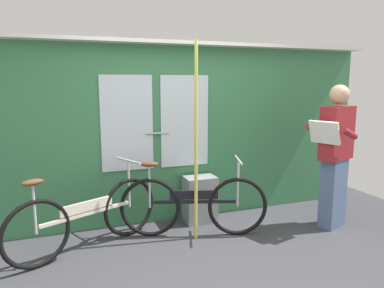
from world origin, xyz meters
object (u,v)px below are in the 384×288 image
at_px(bicycle_near_door, 193,205).
at_px(passenger_reading_newspaper, 335,154).
at_px(bicycle_leaning_behind, 87,217).
at_px(handrail_pole, 196,143).
at_px(trash_bin_by_wall, 200,199).

bearing_deg(bicycle_near_door, passenger_reading_newspaper, 7.28).
xyz_separation_m(bicycle_leaning_behind, handrail_pole, (1.14, -0.11, 0.71)).
bearing_deg(trash_bin_by_wall, handrail_pole, -116.16).
distance_m(bicycle_near_door, passenger_reading_newspaper, 1.75).
relative_size(trash_bin_by_wall, handrail_pole, 0.27).
bearing_deg(bicycle_leaning_behind, trash_bin_by_wall, -11.22).
bearing_deg(bicycle_near_door, bicycle_leaning_behind, -163.53).
bearing_deg(bicycle_leaning_behind, handrail_pole, -30.66).
bearing_deg(bicycle_near_door, handrail_pole, -69.04).
bearing_deg(handrail_pole, bicycle_near_door, 92.93).
relative_size(passenger_reading_newspaper, handrail_pole, 0.79).
xyz_separation_m(passenger_reading_newspaper, trash_bin_by_wall, (-1.41, 0.68, -0.60)).
relative_size(bicycle_near_door, bicycle_leaning_behind, 1.01).
distance_m(bicycle_near_door, bicycle_leaning_behind, 1.14).
xyz_separation_m(bicycle_near_door, trash_bin_by_wall, (0.22, 0.37, -0.07)).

